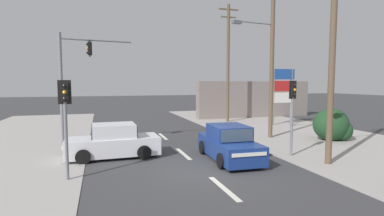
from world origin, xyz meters
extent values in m
plane|color=#3A3A3D|center=(0.00, 0.00, 0.00)|extent=(140.00, 140.00, 0.00)
cube|color=silver|center=(0.00, -2.00, 0.00)|extent=(0.20, 2.40, 0.01)
cube|color=silver|center=(0.00, 3.00, 0.00)|extent=(0.20, 2.40, 0.01)
cube|color=silver|center=(0.00, 8.00, 0.00)|extent=(0.20, 2.40, 0.01)
cube|color=#A39E99|center=(9.00, 2.00, 0.01)|extent=(10.00, 44.00, 0.02)
cylinder|color=brown|center=(5.42, -0.60, 5.29)|extent=(0.26, 0.26, 10.59)
cylinder|color=brown|center=(6.42, 5.57, 4.88)|extent=(0.26, 0.26, 9.76)
cylinder|color=slate|center=(5.13, 5.40, 7.03)|extent=(2.59, 0.42, 0.09)
cube|color=#595B60|center=(3.84, 5.23, 6.96)|extent=(0.59, 0.35, 0.18)
cylinder|color=brown|center=(6.99, 13.50, 5.11)|extent=(0.26, 0.26, 10.23)
cube|color=brown|center=(6.99, 13.50, 9.78)|extent=(1.80, 0.12, 0.11)
cube|color=brown|center=(6.99, 13.50, 9.13)|extent=(1.40, 0.12, 0.10)
cylinder|color=slate|center=(-5.71, 5.73, 3.00)|extent=(0.18, 0.18, 6.00)
cylinder|color=slate|center=(-3.92, 5.94, 5.70)|extent=(3.59, 0.51, 0.11)
cube|color=black|center=(-4.28, 5.90, 5.25)|extent=(0.23, 0.28, 0.68)
cube|color=black|center=(-4.28, 5.90, 5.25)|extent=(0.09, 0.44, 0.84)
sphere|color=black|center=(-4.40, 5.88, 5.47)|extent=(0.13, 0.13, 0.13)
sphere|color=orange|center=(-4.40, 5.88, 5.25)|extent=(0.13, 0.13, 0.13)
sphere|color=black|center=(-4.40, 5.88, 5.03)|extent=(0.13, 0.13, 0.13)
cylinder|color=slate|center=(4.76, 1.08, 1.40)|extent=(0.12, 0.12, 2.80)
cube|color=black|center=(4.76, 1.08, 3.14)|extent=(0.30, 0.25, 0.68)
cube|color=black|center=(4.76, 1.08, 3.14)|extent=(0.44, 0.14, 0.84)
sphere|color=black|center=(4.79, 0.96, 3.36)|extent=(0.13, 0.13, 0.13)
sphere|color=orange|center=(4.79, 0.96, 3.14)|extent=(0.13, 0.13, 0.13)
sphere|color=black|center=(4.79, 0.96, 2.92)|extent=(0.13, 0.13, 0.13)
cylinder|color=slate|center=(-5.01, 0.41, 1.40)|extent=(0.12, 0.12, 2.80)
cube|color=black|center=(-5.01, 0.41, 3.14)|extent=(0.27, 0.21, 0.68)
cube|color=black|center=(-5.01, 0.41, 3.14)|extent=(0.44, 0.06, 0.84)
sphere|color=black|center=(-5.00, 0.29, 3.36)|extent=(0.13, 0.13, 0.13)
sphere|color=orange|center=(-5.00, 0.29, 3.14)|extent=(0.13, 0.13, 0.13)
sphere|color=black|center=(-5.00, 0.29, 2.92)|extent=(0.13, 0.13, 0.13)
cylinder|color=slate|center=(9.59, 10.31, 2.30)|extent=(0.16, 0.16, 4.60)
cylinder|color=slate|center=(11.29, 10.31, 2.30)|extent=(0.16, 0.16, 4.60)
cube|color=#1E4793|center=(10.44, 10.31, 4.15)|extent=(2.10, 0.14, 0.84)
cube|color=red|center=(10.44, 10.31, 3.20)|extent=(2.10, 0.14, 0.84)
cube|color=silver|center=(10.44, 10.31, 2.25)|extent=(2.10, 0.14, 0.84)
ellipsoid|color=#1E4223|center=(9.39, 3.69, 0.97)|extent=(2.14, 1.93, 1.93)
ellipsoid|color=#1E4223|center=(9.98, 3.37, 0.63)|extent=(1.18, 1.07, 1.26)
cube|color=gray|center=(11.00, 16.00, 1.80)|extent=(12.00, 1.00, 3.60)
cube|color=navy|center=(1.69, 1.37, 0.54)|extent=(1.88, 4.27, 0.80)
cube|color=navy|center=(1.69, 1.42, 1.25)|extent=(1.64, 1.96, 0.62)
cube|color=#384756|center=(1.65, 0.46, 1.25)|extent=(1.44, 0.12, 0.53)
cube|color=#384756|center=(1.73, 2.39, 1.25)|extent=(1.41, 0.12, 0.50)
cube|color=white|center=(1.60, -0.74, 0.72)|extent=(1.45, 0.10, 0.14)
cylinder|color=black|center=(2.48, 0.04, 0.32)|extent=(0.22, 0.65, 0.64)
cylinder|color=black|center=(0.78, 0.11, 0.32)|extent=(0.22, 0.65, 0.64)
cylinder|color=black|center=(2.59, 2.64, 0.32)|extent=(0.22, 0.65, 0.64)
cylinder|color=black|center=(0.89, 2.71, 0.32)|extent=(0.22, 0.65, 0.64)
cube|color=silver|center=(-3.30, 3.33, 0.54)|extent=(4.24, 1.80, 0.80)
cube|color=silver|center=(-3.25, 3.33, 1.25)|extent=(1.94, 1.60, 0.62)
cube|color=#384756|center=(-4.22, 3.31, 1.25)|extent=(0.09, 1.44, 0.53)
cube|color=#384756|center=(-2.28, 3.36, 1.25)|extent=(0.09, 1.41, 0.50)
cube|color=white|center=(-5.42, 3.28, 0.72)|extent=(0.07, 1.45, 0.14)
cylinder|color=black|center=(-4.58, 2.45, 0.32)|extent=(0.64, 0.20, 0.64)
cylinder|color=black|center=(-4.62, 4.15, 0.32)|extent=(0.64, 0.20, 0.64)
cylinder|color=black|center=(-1.98, 2.51, 0.32)|extent=(0.64, 0.20, 0.64)
cylinder|color=black|center=(-2.02, 4.21, 0.32)|extent=(0.64, 0.20, 0.64)
camera|label=1|loc=(-3.83, -10.86, 3.47)|focal=28.00mm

